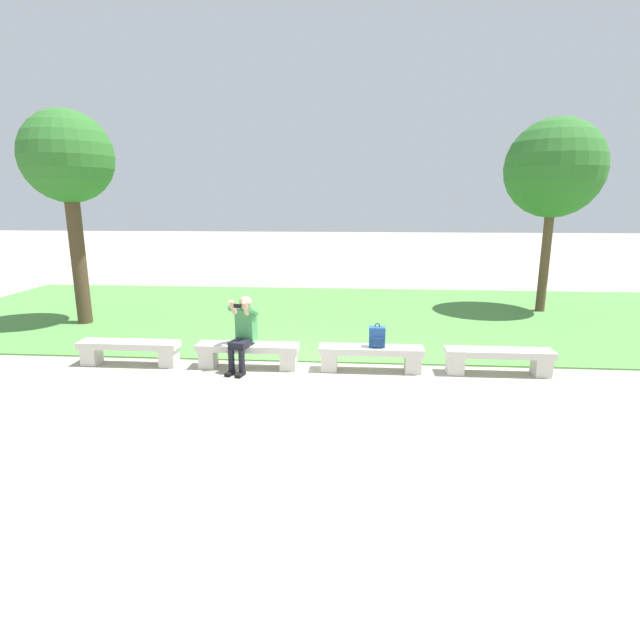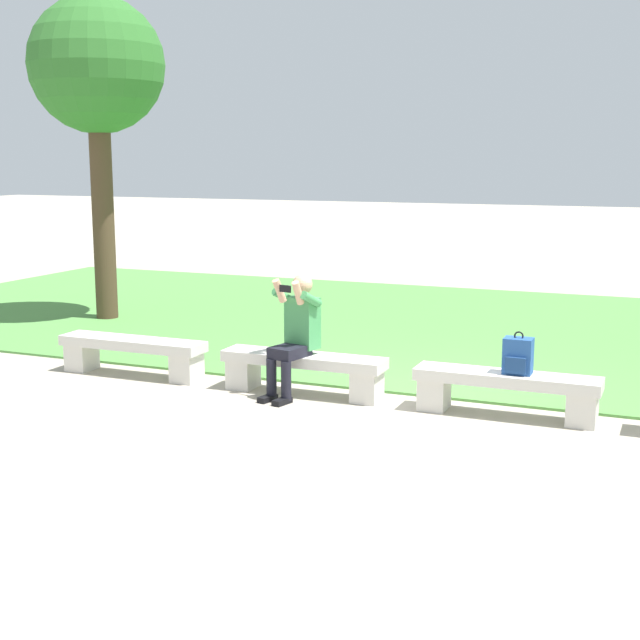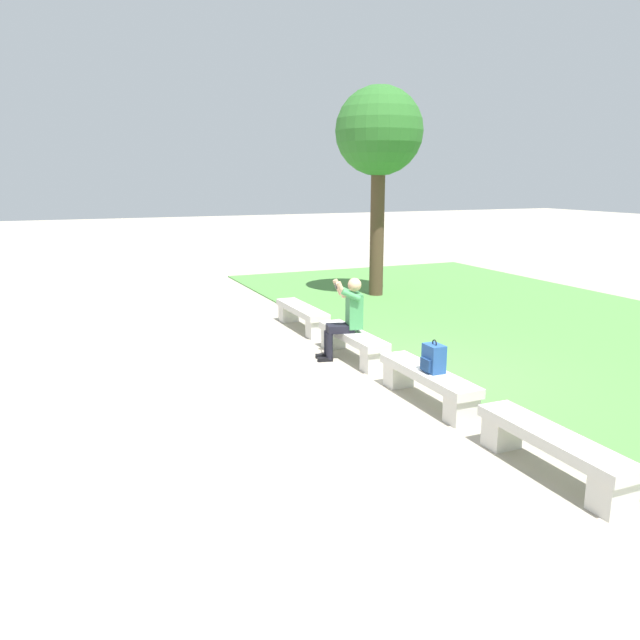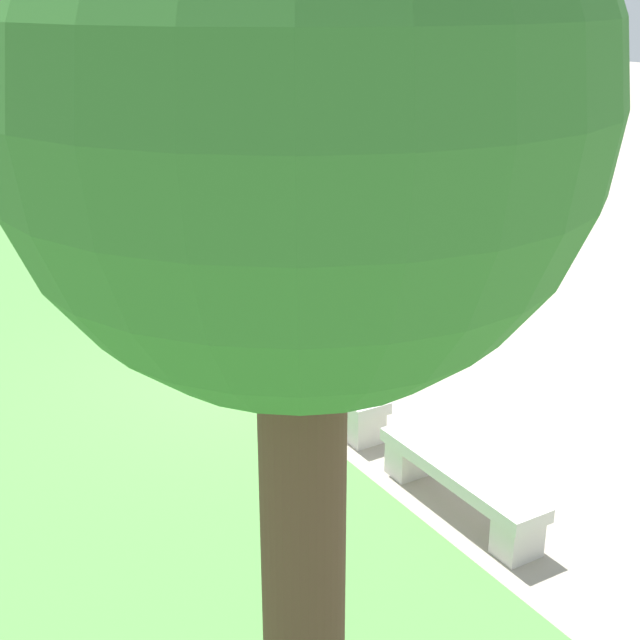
{
  "view_description": "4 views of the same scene",
  "coord_description": "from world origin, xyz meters",
  "views": [
    {
      "loc": [
        0.86,
        -8.5,
        2.97
      ],
      "look_at": [
        0.22,
        -0.26,
        0.98
      ],
      "focal_mm": 28.0,
      "sensor_mm": 36.0,
      "label": 1
    },
    {
      "loc": [
        2.71,
        -8.67,
        2.57
      ],
      "look_at": [
        -0.77,
        -0.35,
        0.91
      ],
      "focal_mm": 50.0,
      "sensor_mm": 36.0,
      "label": 2
    },
    {
      "loc": [
        7.63,
        -4.32,
        2.87
      ],
      "look_at": [
        -0.6,
        -0.79,
        0.82
      ],
      "focal_mm": 35.0,
      "sensor_mm": 36.0,
      "label": 3
    },
    {
      "loc": [
        -8.46,
        4.45,
        4.3
      ],
      "look_at": [
        -0.79,
        -0.11,
        0.94
      ],
      "focal_mm": 50.0,
      "sensor_mm": 36.0,
      "label": 4
    }
  ],
  "objects": [
    {
      "name": "backpack",
      "position": [
        1.21,
        0.0,
        0.63
      ],
      "size": [
        0.28,
        0.24,
        0.43
      ],
      "color": "#234C8C",
      "rests_on": "bench_mid"
    },
    {
      "name": "grass_strip",
      "position": [
        0.0,
        4.38,
        0.01
      ],
      "size": [
        20.49,
        8.0,
        0.03
      ],
      "primitive_type": "cube",
      "color": "#518E42",
      "rests_on": "ground"
    },
    {
      "name": "bench_near",
      "position": [
        -1.11,
        0.0,
        0.3
      ],
      "size": [
        1.84,
        0.4,
        0.45
      ],
      "color": "beige",
      "rests_on": "ground"
    },
    {
      "name": "person_photographer",
      "position": [
        -1.16,
        -0.08,
        0.74
      ],
      "size": [
        0.53,
        0.77,
        1.32
      ],
      "color": "black",
      "rests_on": "ground"
    },
    {
      "name": "ground_plane",
      "position": [
        0.0,
        0.0,
        0.0
      ],
      "size": [
        80.0,
        80.0,
        0.0
      ],
      "primitive_type": "plane",
      "color": "#A89E8C"
    },
    {
      "name": "bench_main",
      "position": [
        -3.32,
        0.0,
        0.3
      ],
      "size": [
        1.84,
        0.4,
        0.45
      ],
      "color": "beige",
      "rests_on": "ground"
    },
    {
      "name": "bench_mid",
      "position": [
        1.11,
        0.0,
        0.3
      ],
      "size": [
        1.84,
        0.4,
        0.45
      ],
      "color": "beige",
      "rests_on": "ground"
    },
    {
      "name": "tree_behind_wall",
      "position": [
        -5.85,
        2.98,
        3.85
      ],
      "size": [
        2.08,
        2.08,
        4.98
      ],
      "color": "#4C3826",
      "rests_on": "ground"
    }
  ]
}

